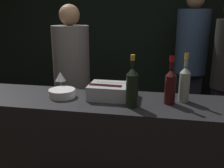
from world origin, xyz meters
The scene contains 10 objects.
wall_back_chalkboard centered at (0.00, 2.29, 1.40)m, with size 6.40×0.06×2.80m.
bar_counter centered at (0.00, 0.27, 0.48)m, with size 2.58×0.54×0.96m.
ice_bin_with_bottles centered at (-0.01, 0.32, 1.02)m, with size 0.34×0.25×0.12m.
bowl_white centered at (-0.39, 0.28, 1.00)m, with size 0.21×0.21×0.06m.
wine_glass centered at (-0.46, 0.42, 1.08)m, with size 0.09×0.09×0.16m.
champagne_bottle centered at (0.17, 0.16, 1.11)m, with size 0.09×0.09×0.37m.
rose_wine_bottle centered at (0.53, 0.35, 1.11)m, with size 0.08×0.08×0.36m.
red_wine_bottle_tall centered at (0.43, 0.28, 1.10)m, with size 0.08×0.08×0.35m.
person_blond_tee centered at (0.73, 1.76, 1.04)m, with size 0.39×0.39×1.86m.
person_grey_polo centered at (-0.57, 1.00, 0.93)m, with size 0.38×0.38×1.69m.
Camera 1 is at (0.34, -1.48, 1.59)m, focal length 40.00 mm.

